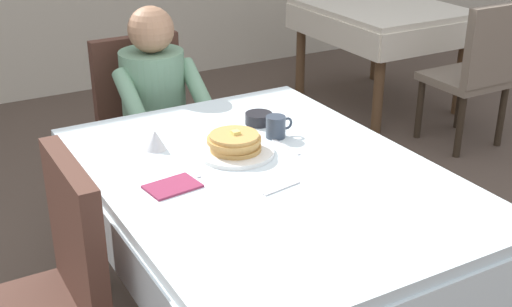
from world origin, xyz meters
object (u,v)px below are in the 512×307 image
at_px(chair_left_side, 49,288).
at_px(spoon_near_edge, 282,188).
at_px(cup_coffee, 276,127).
at_px(syrup_pitcher, 155,140).
at_px(knife_right_of_plate, 283,145).
at_px(diner_person, 157,103).
at_px(bowl_butter, 259,118).
at_px(background_table_far, 381,21).
at_px(chair_diner, 147,120).
at_px(dining_table_main, 267,195).
at_px(background_chair_empty, 478,67).
at_px(fork_left_of_plate, 190,167).
at_px(breakfast_stack, 235,142).
at_px(plate_breakfast, 236,152).

bearing_deg(chair_left_side, spoon_near_edge, -100.33).
xyz_separation_m(cup_coffee, syrup_pitcher, (-0.45, 0.12, -0.01)).
bearing_deg(knife_right_of_plate, diner_person, 6.96).
height_order(bowl_butter, background_table_far, bowl_butter).
xyz_separation_m(chair_diner, spoon_near_edge, (-0.02, -1.31, 0.21)).
xyz_separation_m(dining_table_main, background_chair_empty, (2.10, 1.00, -0.12)).
xyz_separation_m(chair_diner, knife_right_of_plate, (0.16, -1.01, 0.21)).
relative_size(dining_table_main, diner_person, 1.36).
distance_m(cup_coffee, syrup_pitcher, 0.46).
height_order(dining_table_main, background_table_far, same).
bearing_deg(cup_coffee, spoon_near_edge, -118.69).
relative_size(bowl_butter, knife_right_of_plate, 0.55).
bearing_deg(diner_person, chair_left_side, 52.75).
distance_m(chair_diner, fork_left_of_plate, 1.05).
xyz_separation_m(chair_diner, bowl_butter, (0.20, -0.77, 0.23)).
bearing_deg(fork_left_of_plate, cup_coffee, -71.88).
bearing_deg(diner_person, breakfast_stack, 88.05).
distance_m(chair_diner, spoon_near_edge, 1.32).
distance_m(breakfast_stack, syrup_pitcher, 0.30).
relative_size(dining_table_main, breakfast_stack, 7.69).
height_order(chair_left_side, fork_left_of_plate, chair_left_side).
distance_m(cup_coffee, bowl_butter, 0.16).
relative_size(syrup_pitcher, spoon_near_edge, 0.53).
bearing_deg(background_table_far, breakfast_stack, -140.24).
bearing_deg(breakfast_stack, background_chair_empty, 21.08).
relative_size(breakfast_stack, background_table_far, 0.18).
relative_size(plate_breakfast, cup_coffee, 2.48).
bearing_deg(breakfast_stack, diner_person, 88.05).
bearing_deg(spoon_near_edge, chair_diner, 79.08).
relative_size(chair_left_side, fork_left_of_plate, 5.17).
xyz_separation_m(plate_breakfast, spoon_near_edge, (0.00, -0.32, -0.01)).
relative_size(syrup_pitcher, background_table_far, 0.07).
xyz_separation_m(syrup_pitcher, fork_left_of_plate, (0.05, -0.21, -0.04)).
bearing_deg(chair_left_side, background_table_far, -55.76).
xyz_separation_m(dining_table_main, background_table_far, (2.10, 1.95, -0.03)).
bearing_deg(diner_person, fork_left_of_plate, 75.83).
bearing_deg(fork_left_of_plate, spoon_near_edge, -141.31).
height_order(breakfast_stack, background_chair_empty, background_chair_empty).
bearing_deg(chair_left_side, bowl_butter, -67.48).
distance_m(cup_coffee, knife_right_of_plate, 0.10).
bearing_deg(chair_left_side, breakfast_stack, -76.10).
xyz_separation_m(diner_person, plate_breakfast, (-0.03, -0.83, 0.08)).
distance_m(bowl_butter, background_table_far, 2.46).
relative_size(diner_person, bowl_butter, 10.18).
xyz_separation_m(diner_person, chair_left_side, (-0.77, -1.01, -0.14)).
bearing_deg(knife_right_of_plate, cup_coffee, -17.78).
height_order(plate_breakfast, bowl_butter, bowl_butter).
height_order(diner_person, plate_breakfast, diner_person).
bearing_deg(plate_breakfast, background_table_far, 39.85).
xyz_separation_m(chair_diner, cup_coffee, (0.19, -0.92, 0.25)).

